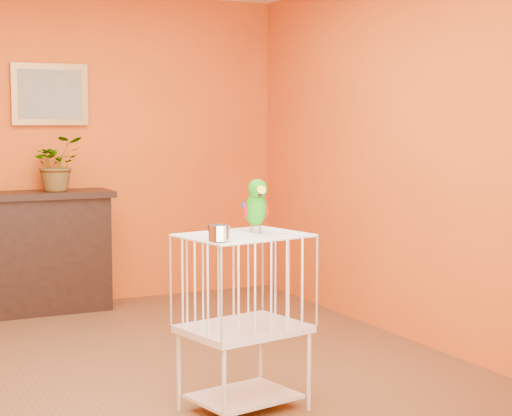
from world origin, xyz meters
TOP-DOWN VIEW (x-y plane):
  - ground at (0.00, 0.00)m, footprint 4.50×4.50m
  - room_shell at (0.00, 0.00)m, footprint 4.50×4.50m
  - console_cabinet at (-0.23, 2.02)m, footprint 1.31×0.47m
  - potted_plant at (0.00, 2.01)m, footprint 0.45×0.48m
  - framed_picture at (0.00, 2.22)m, footprint 0.62×0.04m
  - birdcage at (0.32, -0.84)m, footprint 0.69×0.58m
  - feed_cup at (0.10, -1.02)m, footprint 0.11×0.11m
  - parrot at (0.42, -0.79)m, footprint 0.15×0.26m

SIDE VIEW (x-z plane):
  - ground at x=0.00m, z-range 0.00..0.00m
  - birdcage at x=0.32m, z-range 0.02..0.96m
  - console_cabinet at x=-0.23m, z-range 0.00..0.97m
  - feed_cup at x=0.10m, z-range 0.94..1.02m
  - parrot at x=0.42m, z-range 0.94..1.23m
  - potted_plant at x=0.00m, z-range 0.97..1.32m
  - room_shell at x=0.00m, z-range -0.67..3.83m
  - framed_picture at x=0.00m, z-range 1.50..2.00m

